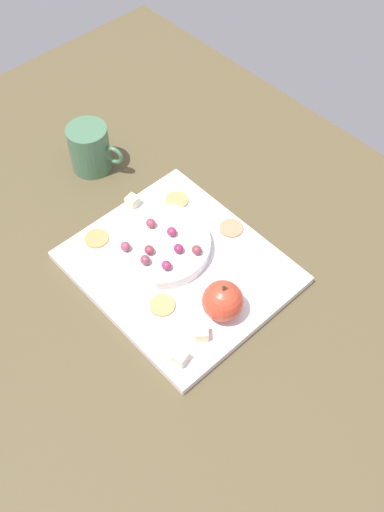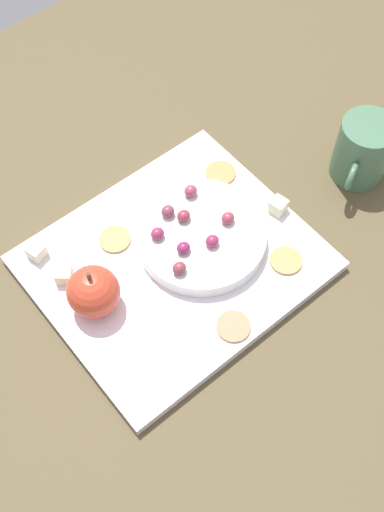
{
  "view_description": "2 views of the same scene",
  "coord_description": "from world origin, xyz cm",
  "px_view_note": "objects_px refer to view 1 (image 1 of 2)",
  "views": [
    {
      "loc": [
        45.9,
        -33.92,
        84.27
      ],
      "look_at": [
        4.3,
        4.53,
        7.34
      ],
      "focal_mm": 40.88,
      "sensor_mm": 36.0,
      "label": 1
    },
    {
      "loc": [
        27.67,
        36.71,
        75.4
      ],
      "look_at": [
        1.47,
        4.87,
        6.81
      ],
      "focal_mm": 44.78,
      "sensor_mm": 36.0,
      "label": 2
    }
  ],
  "objects_px": {
    "grape_0": "(167,265)",
    "grape_7": "(151,223)",
    "grape_1": "(197,250)",
    "grape_6": "(172,232)",
    "apple_whole": "(223,301)",
    "grape_4": "(179,249)",
    "grape_3": "(146,261)",
    "cracker_2": "(177,200)",
    "grape_5": "(148,251)",
    "cheese_cube_1": "(180,358)",
    "cheese_cube_0": "(132,201)",
    "cheese_cube_2": "(202,333)",
    "cup": "(90,148)",
    "platter": "(179,268)",
    "cracker_0": "(162,305)",
    "cracker_3": "(97,238)",
    "serving_dish": "(161,245)",
    "cracker_1": "(231,228)",
    "grape_2": "(125,246)"
  },
  "relations": [
    {
      "from": "grape_6",
      "to": "grape_7",
      "type": "distance_m",
      "value": 0.04
    },
    {
      "from": "cracker_0",
      "to": "cracker_3",
      "type": "height_order",
      "value": "same"
    },
    {
      "from": "cracker_2",
      "to": "grape_5",
      "type": "distance_m",
      "value": 0.15
    },
    {
      "from": "serving_dish",
      "to": "cracker_1",
      "type": "xyz_separation_m",
      "value": [
        0.05,
        0.12,
        -0.01
      ]
    },
    {
      "from": "cracker_1",
      "to": "grape_5",
      "type": "distance_m",
      "value": 0.16
    },
    {
      "from": "grape_0",
      "to": "grape_7",
      "type": "relative_size",
      "value": 1.0
    },
    {
      "from": "cheese_cube_2",
      "to": "cup",
      "type": "xyz_separation_m",
      "value": [
        -0.42,
        0.11,
        0.02
      ]
    },
    {
      "from": "grape_0",
      "to": "cracker_0",
      "type": "bearing_deg",
      "value": -48.85
    },
    {
      "from": "cracker_3",
      "to": "grape_1",
      "type": "distance_m",
      "value": 0.18
    },
    {
      "from": "cheese_cube_1",
      "to": "grape_3",
      "type": "relative_size",
      "value": 1.15
    },
    {
      "from": "platter",
      "to": "cracker_0",
      "type": "xyz_separation_m",
      "value": [
        0.04,
        -0.07,
        0.01
      ]
    },
    {
      "from": "grape_6",
      "to": "grape_1",
      "type": "bearing_deg",
      "value": 4.54
    },
    {
      "from": "cheese_cube_0",
      "to": "cheese_cube_2",
      "type": "xyz_separation_m",
      "value": [
        0.28,
        -0.09,
        0.0
      ]
    },
    {
      "from": "grape_4",
      "to": "serving_dish",
      "type": "bearing_deg",
      "value": -167.0
    },
    {
      "from": "grape_5",
      "to": "cracker_3",
      "type": "bearing_deg",
      "value": -159.42
    },
    {
      "from": "cracker_0",
      "to": "grape_4",
      "type": "relative_size",
      "value": 2.37
    },
    {
      "from": "cheese_cube_0",
      "to": "grape_4",
      "type": "relative_size",
      "value": 1.15
    },
    {
      "from": "serving_dish",
      "to": "grape_6",
      "type": "relative_size",
      "value": 9.58
    },
    {
      "from": "serving_dish",
      "to": "grape_3",
      "type": "distance_m",
      "value": 0.05
    },
    {
      "from": "cheese_cube_1",
      "to": "grape_1",
      "type": "xyz_separation_m",
      "value": [
        -0.12,
        0.14,
        0.02
      ]
    },
    {
      "from": "cracker_2",
      "to": "cup",
      "type": "distance_m",
      "value": 0.2
    },
    {
      "from": "cup",
      "to": "apple_whole",
      "type": "bearing_deg",
      "value": -7.47
    },
    {
      "from": "cracker_2",
      "to": "grape_6",
      "type": "relative_size",
      "value": 2.37
    },
    {
      "from": "grape_5",
      "to": "grape_7",
      "type": "relative_size",
      "value": 1.0
    },
    {
      "from": "cheese_cube_1",
      "to": "grape_5",
      "type": "relative_size",
      "value": 1.15
    },
    {
      "from": "apple_whole",
      "to": "grape_4",
      "type": "xyz_separation_m",
      "value": [
        -0.12,
        0.02,
        -0.0
      ]
    },
    {
      "from": "cheese_cube_0",
      "to": "apple_whole",
      "type": "bearing_deg",
      "value": -8.21
    },
    {
      "from": "grape_1",
      "to": "grape_6",
      "type": "distance_m",
      "value": 0.06
    },
    {
      "from": "cheese_cube_0",
      "to": "grape_1",
      "type": "distance_m",
      "value": 0.17
    },
    {
      "from": "cheese_cube_0",
      "to": "grape_2",
      "type": "xyz_separation_m",
      "value": [
        0.08,
        -0.08,
        0.02
      ]
    },
    {
      "from": "cheese_cube_1",
      "to": "cheese_cube_2",
      "type": "xyz_separation_m",
      "value": [
        -0.01,
        0.05,
        0.0
      ]
    },
    {
      "from": "platter",
      "to": "grape_1",
      "type": "relative_size",
      "value": 19.32
    },
    {
      "from": "cracker_2",
      "to": "serving_dish",
      "type": "bearing_deg",
      "value": -55.65
    },
    {
      "from": "cup",
      "to": "grape_5",
      "type": "bearing_deg",
      "value": -16.04
    },
    {
      "from": "cracker_1",
      "to": "grape_7",
      "type": "distance_m",
      "value": 0.14
    },
    {
      "from": "cracker_3",
      "to": "grape_2",
      "type": "height_order",
      "value": "grape_2"
    },
    {
      "from": "cheese_cube_1",
      "to": "cracker_3",
      "type": "distance_m",
      "value": 0.27
    },
    {
      "from": "cheese_cube_1",
      "to": "cracker_1",
      "type": "relative_size",
      "value": 0.48
    },
    {
      "from": "cheese_cube_2",
      "to": "cracker_3",
      "type": "relative_size",
      "value": 0.48
    },
    {
      "from": "serving_dish",
      "to": "cup",
      "type": "bearing_deg",
      "value": 170.25
    },
    {
      "from": "platter",
      "to": "grape_7",
      "type": "relative_size",
      "value": 19.32
    },
    {
      "from": "grape_3",
      "to": "grape_4",
      "type": "relative_size",
      "value": 1.0
    },
    {
      "from": "cracker_0",
      "to": "cheese_cube_2",
      "type": "bearing_deg",
      "value": 5.22
    },
    {
      "from": "cheese_cube_0",
      "to": "cracker_2",
      "type": "height_order",
      "value": "cheese_cube_0"
    },
    {
      "from": "cracker_1",
      "to": "grape_6",
      "type": "bearing_deg",
      "value": -116.21
    },
    {
      "from": "cracker_3",
      "to": "cheese_cube_0",
      "type": "bearing_deg",
      "value": 100.78
    },
    {
      "from": "serving_dish",
      "to": "cracker_2",
      "type": "relative_size",
      "value": 4.04
    },
    {
      "from": "grape_2",
      "to": "cheese_cube_2",
      "type": "bearing_deg",
      "value": -3.29
    },
    {
      "from": "grape_5",
      "to": "cup",
      "type": "bearing_deg",
      "value": 163.96
    },
    {
      "from": "cracker_1",
      "to": "grape_1",
      "type": "distance_m",
      "value": 0.1
    }
  ]
}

